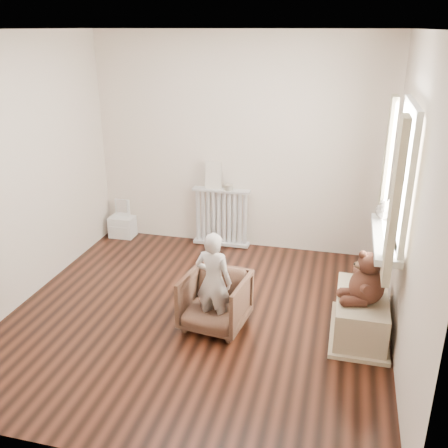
% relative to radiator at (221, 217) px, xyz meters
% --- Properties ---
extents(floor, '(3.60, 3.60, 0.01)m').
position_rel_radiator_xyz_m(floor, '(0.19, -1.68, -0.39)').
color(floor, black).
rests_on(floor, ground).
extents(ceiling, '(3.60, 3.60, 0.01)m').
position_rel_radiator_xyz_m(ceiling, '(0.19, -1.68, 2.21)').
color(ceiling, white).
rests_on(ceiling, ground).
extents(back_wall, '(3.60, 0.02, 2.60)m').
position_rel_radiator_xyz_m(back_wall, '(0.19, 0.12, 0.91)').
color(back_wall, '#EDE8CF').
rests_on(back_wall, ground).
extents(front_wall, '(3.60, 0.02, 2.60)m').
position_rel_radiator_xyz_m(front_wall, '(0.19, -3.48, 0.91)').
color(front_wall, '#EDE8CF').
rests_on(front_wall, ground).
extents(left_wall, '(0.02, 3.60, 2.60)m').
position_rel_radiator_xyz_m(left_wall, '(-1.61, -1.68, 0.91)').
color(left_wall, '#EDE8CF').
rests_on(left_wall, ground).
extents(right_wall, '(0.02, 3.60, 2.60)m').
position_rel_radiator_xyz_m(right_wall, '(1.99, -1.68, 0.91)').
color(right_wall, '#EDE8CF').
rests_on(right_wall, ground).
extents(window, '(0.03, 0.90, 1.10)m').
position_rel_radiator_xyz_m(window, '(1.95, -1.38, 1.06)').
color(window, white).
rests_on(window, right_wall).
extents(window_sill, '(0.22, 1.10, 0.06)m').
position_rel_radiator_xyz_m(window_sill, '(1.86, -1.38, 0.48)').
color(window_sill, silver).
rests_on(window_sill, right_wall).
extents(curtain_left, '(0.06, 0.26, 1.30)m').
position_rel_radiator_xyz_m(curtain_left, '(1.84, -1.95, 1.00)').
color(curtain_left, '#BEB48D').
rests_on(curtain_left, right_wall).
extents(curtain_right, '(0.06, 0.26, 1.30)m').
position_rel_radiator_xyz_m(curtain_right, '(1.84, -0.81, 1.00)').
color(curtain_right, '#BEB48D').
rests_on(curtain_right, right_wall).
extents(radiator, '(0.72, 0.14, 0.75)m').
position_rel_radiator_xyz_m(radiator, '(0.00, 0.00, 0.00)').
color(radiator, silver).
rests_on(radiator, floor).
extents(paper_doll, '(0.20, 0.02, 0.34)m').
position_rel_radiator_xyz_m(paper_doll, '(-0.10, 0.00, 0.54)').
color(paper_doll, beige).
rests_on(paper_doll, radiator).
extents(tin_a, '(0.11, 0.11, 0.07)m').
position_rel_radiator_xyz_m(tin_a, '(0.09, 0.00, 0.40)').
color(tin_a, '#A59E8C').
rests_on(tin_a, radiator).
extents(toy_vanity, '(0.32, 0.23, 0.50)m').
position_rel_radiator_xyz_m(toy_vanity, '(-1.36, -0.03, -0.11)').
color(toy_vanity, silver).
rests_on(toy_vanity, floor).
extents(armchair, '(0.63, 0.65, 0.53)m').
position_rel_radiator_xyz_m(armchair, '(0.41, -1.81, -0.13)').
color(armchair, brown).
rests_on(armchair, floor).
extents(child, '(0.37, 0.27, 0.95)m').
position_rel_radiator_xyz_m(child, '(0.41, -1.86, 0.10)').
color(child, beige).
rests_on(child, armchair).
extents(toy_bench, '(0.44, 0.84, 0.39)m').
position_rel_radiator_xyz_m(toy_bench, '(1.71, -1.61, -0.19)').
color(toy_bench, '#C0B18C').
rests_on(toy_bench, floor).
extents(teddy_bear, '(0.44, 0.38, 0.48)m').
position_rel_radiator_xyz_m(teddy_bear, '(1.73, -1.72, 0.28)').
color(teddy_bear, '#381B12').
rests_on(teddy_bear, toy_bench).
extents(plush_cat, '(0.24, 0.30, 0.22)m').
position_rel_radiator_xyz_m(plush_cat, '(1.85, -0.98, 0.61)').
color(plush_cat, '#655C55').
rests_on(plush_cat, window_sill).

